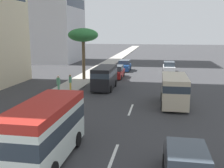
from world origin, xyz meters
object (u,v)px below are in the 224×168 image
(van_fifth, at_px, (174,89))
(pedestrian_mid_block, at_px, (70,81))
(palm_tree, at_px, (83,36))
(pedestrian_by_tree, at_px, (58,83))
(van_fourth, at_px, (105,76))
(minibus_lead, at_px, (45,129))
(car_seventh, at_px, (117,72))
(car_third, at_px, (169,67))
(car_second, at_px, (124,66))
(car_sixth, at_px, (186,167))

(van_fifth, relative_size, pedestrian_mid_block, 3.20)
(van_fifth, height_order, palm_tree, palm_tree)
(pedestrian_by_tree, height_order, palm_tree, palm_tree)
(van_fifth, height_order, pedestrian_mid_block, van_fifth)
(van_fourth, height_order, van_fifth, van_fifth)
(minibus_lead, height_order, car_seventh, minibus_lead)
(car_third, bearing_deg, pedestrian_mid_block, 145.33)
(minibus_lead, xyz_separation_m, car_second, (31.04, 0.12, -0.78))
(car_seventh, relative_size, pedestrian_mid_block, 2.75)
(van_fifth, distance_m, car_seventh, 14.77)
(car_second, xyz_separation_m, pedestrian_by_tree, (-17.56, 4.36, 0.32))
(car_third, distance_m, car_seventh, 9.41)
(car_second, bearing_deg, pedestrian_by_tree, -13.95)
(van_fourth, bearing_deg, palm_tree, -142.89)
(car_sixth, xyz_separation_m, pedestrian_mid_block, (16.19, 10.33, 0.27))
(minibus_lead, height_order, pedestrian_by_tree, minibus_lead)
(car_sixth, height_order, pedestrian_by_tree, pedestrian_by_tree)
(minibus_lead, distance_m, car_second, 31.05)
(pedestrian_mid_block, distance_m, pedestrian_by_tree, 1.73)
(car_second, height_order, pedestrian_mid_block, pedestrian_mid_block)
(car_second, relative_size, pedestrian_by_tree, 2.40)
(van_fifth, bearing_deg, car_third, -0.49)
(car_seventh, bearing_deg, palm_tree, -57.12)
(pedestrian_mid_block, bearing_deg, pedestrian_by_tree, 125.99)
(minibus_lead, bearing_deg, pedestrian_by_tree, -161.61)
(minibus_lead, xyz_separation_m, car_seventh, (24.28, 0.33, -0.80))
(car_third, height_order, palm_tree, palm_tree)
(car_second, distance_m, car_sixth, 32.86)
(van_fifth, distance_m, car_sixth, 12.45)
(car_second, xyz_separation_m, van_fourth, (-14.19, 0.35, 0.59))
(car_sixth, height_order, car_seventh, car_sixth)
(van_fifth, relative_size, car_seventh, 1.17)
(car_second, height_order, car_sixth, car_second)
(minibus_lead, bearing_deg, car_sixth, 80.11)
(car_sixth, bearing_deg, palm_tree, 25.11)
(car_second, xyz_separation_m, car_third, (-0.64, -6.95, -0.01))
(car_third, distance_m, car_sixth, 31.54)
(van_fourth, relative_size, pedestrian_by_tree, 2.96)
(minibus_lead, relative_size, van_fourth, 1.16)
(car_seventh, height_order, pedestrian_by_tree, pedestrian_by_tree)
(car_third, xyz_separation_m, car_sixth, (-31.54, 0.29, -0.01))
(minibus_lead, distance_m, car_sixth, 6.69)
(palm_tree, bearing_deg, minibus_lead, -169.09)
(van_fourth, bearing_deg, car_second, 178.59)
(minibus_lead, height_order, car_second, minibus_lead)
(van_fifth, bearing_deg, pedestrian_mid_block, 70.20)
(van_fifth, bearing_deg, car_seventh, 28.29)
(car_third, bearing_deg, van_fifth, 179.51)
(car_second, distance_m, van_fifth, 20.89)
(car_sixth, bearing_deg, pedestrian_mid_block, 32.53)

